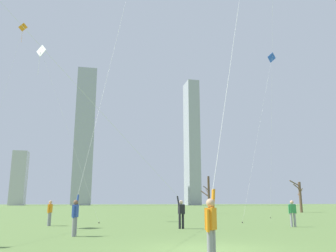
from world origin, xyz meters
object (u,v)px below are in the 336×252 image
(distant_kite_drifting_right_blue, at_px, (270,69))
(kite_flyer_midfield_right_purple, at_px, (223,132))
(distant_kite_low_near_trees_orange, at_px, (19,42))
(bare_tree_center, at_px, (208,194))
(bystander_far_off_by_trees, at_px, (292,212))
(bystander_strolling_midfield, at_px, (50,212))
(bare_tree_far_right_edge, at_px, (300,195))
(kite_flyer_midfield_center_teal, at_px, (97,125))
(distant_kite_drifting_left_white, at_px, (44,59))
(kite_flyer_foreground_right_pink, at_px, (139,164))

(distant_kite_drifting_right_blue, bearing_deg, kite_flyer_midfield_right_purple, -124.19)
(distant_kite_drifting_right_blue, bearing_deg, distant_kite_low_near_trees_orange, 151.41)
(bare_tree_center, bearing_deg, bystander_far_off_by_trees, -96.59)
(bystander_strolling_midfield, bearing_deg, bystander_far_off_by_trees, -16.05)
(bystander_strolling_midfield, height_order, bare_tree_far_right_edge, bare_tree_far_right_edge)
(kite_flyer_midfield_center_teal, bearing_deg, bare_tree_center, 59.00)
(bystander_far_off_by_trees, relative_size, bare_tree_far_right_edge, 0.35)
(distant_kite_drifting_right_blue, height_order, distant_kite_low_near_trees_orange, distant_kite_low_near_trees_orange)
(distant_kite_drifting_right_blue, bearing_deg, distant_kite_drifting_left_white, 172.98)
(bystander_strolling_midfield, distance_m, bare_tree_far_right_edge, 39.03)
(bare_tree_center, bearing_deg, distant_kite_drifting_right_blue, -88.75)
(kite_flyer_midfield_right_purple, xyz_separation_m, kite_flyer_midfield_center_teal, (-3.81, 9.03, 2.04))
(kite_flyer_midfield_right_purple, relative_size, distant_kite_drifting_right_blue, 1.21)
(bystander_far_off_by_trees, height_order, distant_kite_drifting_left_white, distant_kite_drifting_left_white)
(distant_kite_drifting_left_white, relative_size, bare_tree_far_right_edge, 3.26)
(bystander_far_off_by_trees, bearing_deg, bare_tree_far_right_edge, 55.86)
(bystander_strolling_midfield, xyz_separation_m, distant_kite_low_near_trees_orange, (-6.70, 16.23, 19.24))
(kite_flyer_foreground_right_pink, height_order, bare_tree_center, kite_flyer_foreground_right_pink)
(kite_flyer_foreground_right_pink, bearing_deg, distant_kite_drifting_right_blue, 31.83)
(bystander_far_off_by_trees, distance_m, bare_tree_far_right_edge, 31.25)
(bystander_strolling_midfield, relative_size, distant_kite_low_near_trees_orange, 0.07)
(kite_flyer_midfield_right_purple, distance_m, kite_flyer_foreground_right_pink, 9.12)
(kite_flyer_midfield_right_purple, bearing_deg, distant_kite_low_near_trees_orange, 113.35)
(distant_kite_low_near_trees_orange, relative_size, bare_tree_center, 4.66)
(kite_flyer_foreground_right_pink, bearing_deg, bare_tree_center, 63.17)
(distant_kite_drifting_left_white, bearing_deg, bare_tree_far_right_edge, 25.34)
(bare_tree_far_right_edge, bearing_deg, distant_kite_drifting_right_blue, -127.36)
(bare_tree_far_right_edge, bearing_deg, kite_flyer_midfield_center_teal, -137.93)
(kite_flyer_midfield_center_teal, xyz_separation_m, bystander_strolling_midfield, (-2.72, 5.39, -4.79))
(kite_flyer_midfield_right_purple, height_order, bystander_far_off_by_trees, kite_flyer_midfield_right_purple)
(kite_flyer_midfield_center_teal, height_order, distant_kite_low_near_trees_orange, distant_kite_low_near_trees_orange)
(kite_flyer_midfield_right_purple, height_order, kite_flyer_midfield_center_teal, kite_flyer_midfield_center_teal)
(distant_kite_drifting_left_white, distance_m, distant_kite_low_near_trees_orange, 13.67)
(kite_flyer_midfield_center_teal, xyz_separation_m, distant_kite_drifting_right_blue, (15.44, 8.08, 7.80))
(kite_flyer_midfield_right_purple, relative_size, bystander_strolling_midfield, 11.41)
(kite_flyer_midfield_right_purple, height_order, kite_flyer_foreground_right_pink, kite_flyer_midfield_right_purple)
(bare_tree_center, bearing_deg, bystander_strolling_midfield, -132.12)
(kite_flyer_midfield_center_teal, bearing_deg, bystander_far_off_by_trees, 4.99)
(kite_flyer_foreground_right_pink, distance_m, distant_kite_low_near_trees_orange, 29.70)
(distant_kite_low_near_trees_orange, bearing_deg, bystander_far_off_by_trees, -43.43)
(bystander_far_off_by_trees, relative_size, bystander_strolling_midfield, 1.00)
(kite_flyer_midfield_center_teal, bearing_deg, kite_flyer_midfield_right_purple, -67.11)
(kite_flyer_midfield_right_purple, xyz_separation_m, bystander_strolling_midfield, (-6.54, 14.42, -2.76))
(distant_kite_low_near_trees_orange, bearing_deg, distant_kite_drifting_right_blue, -28.59)
(kite_flyer_midfield_center_teal, relative_size, bystander_far_off_by_trees, 13.72)
(bystander_far_off_by_trees, height_order, distant_kite_low_near_trees_orange, distant_kite_low_near_trees_orange)
(distant_kite_drifting_left_white, relative_size, distant_kite_low_near_trees_orange, 0.67)
(bystander_far_off_by_trees, distance_m, distant_kite_drifting_left_white, 23.27)
(kite_flyer_midfield_right_purple, bearing_deg, distant_kite_drifting_right_blue, 55.81)
(distant_kite_drifting_right_blue, xyz_separation_m, bare_tree_center, (-0.37, 16.99, -11.02))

